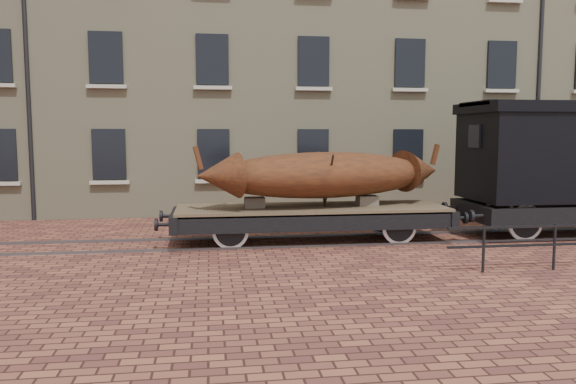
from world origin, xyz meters
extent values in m
plane|color=#522A25|center=(0.00, 0.00, 0.00)|extent=(90.00, 90.00, 0.00)
cube|color=tan|center=(3.00, 10.00, 7.00)|extent=(40.00, 10.00, 14.00)
cube|color=#B6B19D|center=(-9.50, 4.90, 1.25)|extent=(1.30, 0.18, 0.12)
cube|color=black|center=(-6.00, 4.96, 2.20)|extent=(1.10, 0.12, 1.70)
cube|color=#B6B19D|center=(-6.00, 4.90, 1.25)|extent=(1.30, 0.18, 0.12)
cube|color=black|center=(-2.50, 4.96, 2.20)|extent=(1.10, 0.12, 1.70)
cube|color=#B6B19D|center=(-2.50, 4.90, 1.25)|extent=(1.30, 0.18, 0.12)
cube|color=black|center=(1.00, 4.96, 2.20)|extent=(1.10, 0.12, 1.70)
cube|color=#B6B19D|center=(1.00, 4.90, 1.25)|extent=(1.30, 0.18, 0.12)
cube|color=black|center=(4.50, 4.96, 2.20)|extent=(1.10, 0.12, 1.70)
cube|color=#B6B19D|center=(4.50, 4.90, 1.25)|extent=(1.30, 0.18, 0.12)
cube|color=black|center=(8.00, 4.96, 2.20)|extent=(1.10, 0.12, 1.70)
cube|color=#B6B19D|center=(8.00, 4.90, 1.25)|extent=(1.30, 0.18, 0.12)
cube|color=black|center=(-6.00, 4.96, 5.40)|extent=(1.10, 0.12, 1.70)
cube|color=#B6B19D|center=(-6.00, 4.90, 4.45)|extent=(1.30, 0.18, 0.12)
cube|color=black|center=(-2.50, 4.96, 5.40)|extent=(1.10, 0.12, 1.70)
cube|color=#B6B19D|center=(-2.50, 4.90, 4.45)|extent=(1.30, 0.18, 0.12)
cube|color=black|center=(1.00, 4.96, 5.40)|extent=(1.10, 0.12, 1.70)
cube|color=#B6B19D|center=(1.00, 4.90, 4.45)|extent=(1.30, 0.18, 0.12)
cube|color=black|center=(4.50, 4.96, 5.40)|extent=(1.10, 0.12, 1.70)
cube|color=#B6B19D|center=(4.50, 4.90, 4.45)|extent=(1.30, 0.18, 0.12)
cube|color=black|center=(8.00, 4.96, 5.40)|extent=(1.10, 0.12, 1.70)
cube|color=#B6B19D|center=(8.00, 4.90, 4.45)|extent=(1.30, 0.18, 0.12)
cube|color=#B6B19D|center=(8.00, 4.90, 7.65)|extent=(1.30, 0.18, 0.12)
cylinder|color=black|center=(-8.50, 4.95, 7.00)|extent=(0.14, 0.14, 14.00)
cylinder|color=black|center=(9.50, 4.95, 7.00)|extent=(0.14, 0.14, 14.00)
cube|color=#59595E|center=(0.00, -0.72, 0.03)|extent=(30.00, 0.08, 0.06)
cube|color=#59595E|center=(0.00, 0.72, 0.03)|extent=(30.00, 0.08, 0.06)
cylinder|color=black|center=(3.00, -3.80, 0.50)|extent=(0.06, 0.06, 1.00)
cylinder|color=black|center=(4.60, -3.80, 0.50)|extent=(0.06, 0.06, 1.00)
cube|color=brown|center=(0.04, 0.00, 0.90)|extent=(7.16, 2.10, 0.11)
cube|color=black|center=(0.04, -0.97, 0.67)|extent=(7.16, 0.15, 0.43)
cube|color=black|center=(0.04, 0.97, 0.67)|extent=(7.16, 0.15, 0.43)
cube|color=black|center=(-3.54, 0.00, 0.67)|extent=(0.21, 2.20, 0.43)
cylinder|color=black|center=(-3.80, -0.72, 0.67)|extent=(0.33, 0.10, 0.10)
cylinder|color=black|center=(-3.97, -0.72, 0.67)|extent=(0.08, 0.31, 0.31)
cylinder|color=black|center=(-3.80, 0.72, 0.67)|extent=(0.33, 0.10, 0.10)
cylinder|color=black|center=(-3.97, 0.72, 0.67)|extent=(0.08, 0.31, 0.31)
cube|color=black|center=(3.62, 0.00, 0.67)|extent=(0.21, 2.20, 0.43)
cylinder|color=black|center=(3.89, -0.72, 0.67)|extent=(0.33, 0.10, 0.10)
cylinder|color=black|center=(4.05, -0.72, 0.67)|extent=(0.08, 0.31, 0.31)
cylinder|color=black|center=(3.89, 0.72, 0.67)|extent=(0.33, 0.10, 0.10)
cylinder|color=black|center=(4.05, 0.72, 0.67)|extent=(0.08, 0.31, 0.31)
cylinder|color=black|center=(-2.15, 0.00, 0.46)|extent=(0.10, 1.81, 0.10)
cylinder|color=white|center=(-2.15, -0.72, 0.46)|extent=(0.92, 0.07, 0.92)
cylinder|color=black|center=(-2.15, -0.72, 0.46)|extent=(0.75, 0.10, 0.75)
cube|color=black|center=(-2.15, -0.83, 0.69)|extent=(0.86, 0.08, 0.10)
cylinder|color=white|center=(-2.15, 0.72, 0.46)|extent=(0.92, 0.07, 0.92)
cylinder|color=black|center=(-2.15, 0.72, 0.46)|extent=(0.75, 0.10, 0.75)
cube|color=black|center=(-2.15, 0.83, 0.69)|extent=(0.86, 0.08, 0.10)
cylinder|color=black|center=(2.24, 0.00, 0.46)|extent=(0.10, 1.81, 0.10)
cylinder|color=white|center=(2.24, -0.72, 0.46)|extent=(0.92, 0.07, 0.92)
cylinder|color=black|center=(2.24, -0.72, 0.46)|extent=(0.75, 0.10, 0.75)
cube|color=black|center=(2.24, -0.83, 0.69)|extent=(0.86, 0.08, 0.10)
cylinder|color=white|center=(2.24, 0.72, 0.46)|extent=(0.92, 0.07, 0.92)
cylinder|color=black|center=(2.24, 0.72, 0.46)|extent=(0.75, 0.10, 0.75)
cube|color=black|center=(2.24, 0.83, 0.69)|extent=(0.86, 0.08, 0.10)
cube|color=black|center=(0.04, 0.00, 0.53)|extent=(3.82, 0.06, 0.06)
cube|color=brown|center=(-1.48, 0.00, 1.09)|extent=(0.53, 0.48, 0.27)
cube|color=brown|center=(1.57, 0.00, 1.09)|extent=(0.53, 0.48, 0.27)
ellipsoid|color=#632F14|center=(0.40, 0.00, 1.80)|extent=(6.38, 3.01, 1.23)
cone|color=#632F14|center=(-2.46, -0.54, 1.85)|extent=(1.25, 1.34, 1.16)
cube|color=#632F14|center=(-2.93, -0.63, 2.30)|extent=(0.26, 0.17, 0.59)
cone|color=#632F14|center=(3.26, 0.54, 1.85)|extent=(1.25, 1.34, 1.16)
cube|color=#632F14|center=(3.73, 0.63, 2.30)|extent=(0.26, 0.17, 0.59)
cylinder|color=#2E231A|center=(0.40, -0.50, 1.67)|extent=(0.05, 1.05, 1.45)
cylinder|color=#2E231A|center=(0.40, 0.50, 1.67)|extent=(0.05, 1.05, 1.45)
cube|color=black|center=(7.76, 1.15, 0.73)|extent=(6.27, 0.17, 0.47)
cube|color=black|center=(4.62, 0.00, 0.73)|extent=(0.23, 2.51, 0.47)
cylinder|color=black|center=(4.15, -0.84, 0.73)|extent=(0.08, 0.33, 0.33)
cylinder|color=black|center=(4.15, 0.84, 0.73)|extent=(0.08, 0.33, 0.33)
cylinder|color=black|center=(5.77, 0.00, 0.50)|extent=(0.10, 1.99, 0.10)
cylinder|color=white|center=(5.77, -0.72, 0.50)|extent=(1.00, 0.07, 1.00)
cylinder|color=black|center=(5.77, -0.72, 0.50)|extent=(0.82, 0.10, 0.82)
cylinder|color=white|center=(5.77, 0.72, 0.50)|extent=(1.00, 0.07, 1.00)
cylinder|color=black|center=(5.77, 0.72, 0.50)|extent=(0.82, 0.10, 0.82)
cube|color=black|center=(4.60, 0.00, 2.82)|extent=(0.08, 0.63, 0.63)
camera|label=1|loc=(-2.65, -14.64, 2.91)|focal=35.00mm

